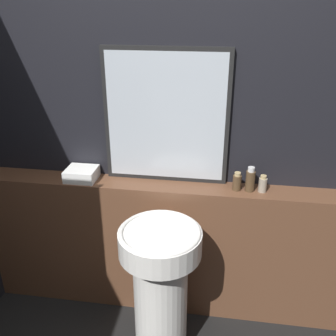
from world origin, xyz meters
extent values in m
cube|color=black|center=(0.00, 1.45, 1.25)|extent=(8.00, 0.06, 2.50)
cube|color=brown|center=(0.00, 1.32, 0.46)|extent=(2.59, 0.20, 0.93)
cylinder|color=white|center=(-0.08, 0.94, 0.35)|extent=(0.31, 0.31, 0.71)
cylinder|color=white|center=(-0.08, 0.94, 0.78)|extent=(0.45, 0.45, 0.14)
torus|color=white|center=(-0.08, 0.94, 0.84)|extent=(0.44, 0.44, 0.02)
cube|color=black|center=(-0.12, 1.40, 1.33)|extent=(0.75, 0.03, 0.81)
cube|color=#B2BCC6|center=(-0.12, 1.39, 1.33)|extent=(0.70, 0.02, 0.76)
cube|color=white|center=(-0.64, 1.32, 0.97)|extent=(0.19, 0.17, 0.07)
cylinder|color=#4C3823|center=(0.32, 1.32, 0.98)|extent=(0.05, 0.05, 0.09)
cylinder|color=tan|center=(0.32, 1.32, 1.03)|extent=(0.04, 0.04, 0.02)
cylinder|color=#4C3823|center=(0.39, 1.32, 0.99)|extent=(0.05, 0.05, 0.13)
cylinder|color=silver|center=(0.39, 1.32, 1.07)|extent=(0.04, 0.04, 0.03)
cylinder|color=gray|center=(0.47, 1.32, 0.97)|extent=(0.05, 0.05, 0.09)
cylinder|color=tan|center=(0.47, 1.32, 1.02)|extent=(0.04, 0.04, 0.02)
camera|label=1|loc=(0.21, -0.70, 1.97)|focal=40.00mm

